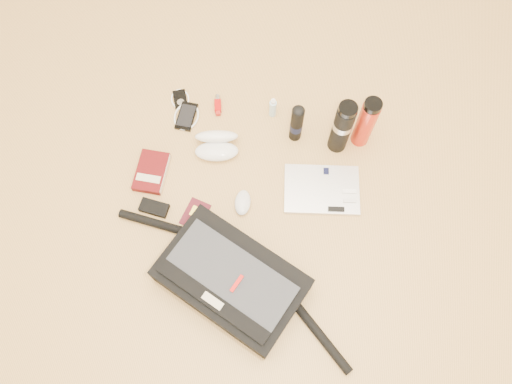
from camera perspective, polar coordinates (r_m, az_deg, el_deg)
ground at (r=1.92m, az=-1.37°, el=-3.36°), size 4.00×4.00×0.00m
messenger_bag at (r=1.80m, az=-2.89°, el=-9.97°), size 0.94×0.52×0.14m
laptop at (r=1.97m, az=7.56°, el=0.25°), size 0.32×0.24×0.03m
book at (r=2.02m, az=-11.84°, el=2.26°), size 0.12×0.18×0.03m
passport at (r=1.94m, az=-6.96°, el=-2.52°), size 0.11×0.13×0.01m
mouse at (r=1.93m, az=-1.54°, el=-1.21°), size 0.07×0.11×0.03m
sunglasses_case at (r=2.02m, az=-4.53°, el=5.49°), size 0.20×0.18×0.10m
ipod at (r=2.17m, az=-8.66°, el=10.45°), size 0.10×0.10×0.01m
phone at (r=2.13m, az=-7.96°, el=8.57°), size 0.11×0.13×0.01m
inhaler at (r=2.13m, az=-4.38°, el=9.87°), size 0.04×0.10×0.03m
spray_bottle at (r=2.08m, az=1.94°, el=9.59°), size 0.04×0.04×0.11m
aerosol_can at (r=1.98m, az=4.67°, el=7.84°), size 0.06×0.06×0.21m
thermos_black at (r=1.95m, az=9.81°, el=7.31°), size 0.09×0.09×0.29m
thermos_red at (r=1.99m, az=12.45°, el=7.76°), size 0.07×0.07×0.27m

